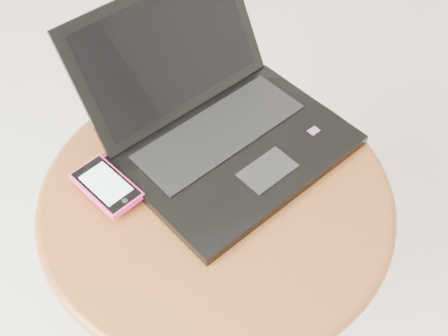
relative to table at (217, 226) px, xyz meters
name	(u,v)px	position (x,y,z in m)	size (l,w,h in m)	color
table	(217,226)	(0.00, 0.00, 0.00)	(0.61, 0.61, 0.48)	brown
laptop	(219,122)	(0.05, 0.11, 0.15)	(0.49, 0.49, 0.23)	black
phone_black	(117,179)	(-0.15, 0.08, 0.11)	(0.10, 0.13, 0.01)	black
phone_pink	(106,186)	(-0.17, 0.06, 0.12)	(0.11, 0.14, 0.01)	#FF2B83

